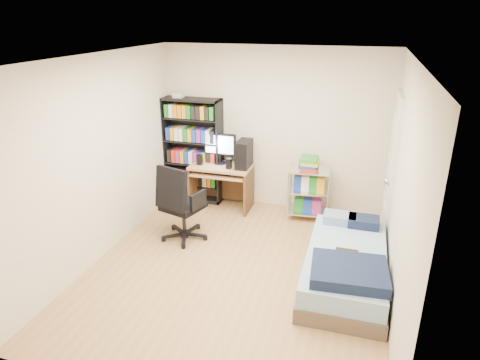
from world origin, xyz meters
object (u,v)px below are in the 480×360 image
(computer_desk, at_px, (228,169))
(office_chair, at_px, (182,216))
(media_shelf, at_px, (193,149))
(bed, at_px, (346,265))

(computer_desk, height_order, office_chair, computer_desk)
(media_shelf, xyz_separation_m, computer_desk, (0.64, -0.15, -0.23))
(office_chair, height_order, bed, office_chair)
(bed, bearing_deg, office_chair, 169.06)
(media_shelf, relative_size, computer_desk, 1.48)
(bed, bearing_deg, media_shelf, 145.60)
(computer_desk, bearing_deg, office_chair, -103.41)
(media_shelf, bearing_deg, computer_desk, -13.20)
(media_shelf, relative_size, office_chair, 1.62)
(office_chair, bearing_deg, media_shelf, 121.28)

